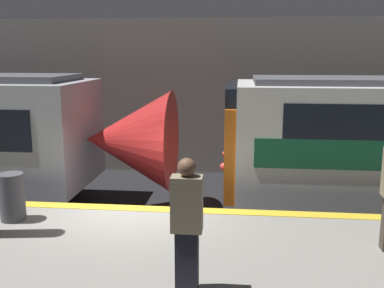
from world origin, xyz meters
The scene contains 5 objects.
ground_plane centered at (0.00, 0.00, 0.00)m, with size 120.00×120.00×0.00m, color black.
platform centered at (0.00, -1.90, 0.55)m, with size 40.00×3.80×1.11m.
station_rear_barrier centered at (0.00, 6.80, 2.57)m, with size 50.00×0.15×5.14m.
person_walking centered at (1.43, -3.05, 2.01)m, with size 0.38×0.24×1.71m.
trash_bin centered at (-1.94, -0.96, 1.53)m, with size 0.44×0.44×0.85m.
Camera 1 is at (2.04, -8.17, 4.03)m, focal length 42.00 mm.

